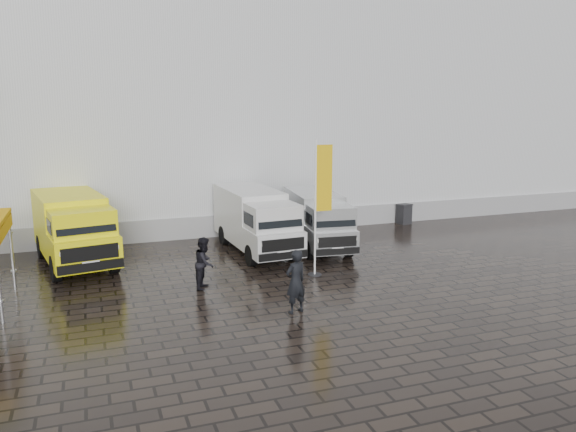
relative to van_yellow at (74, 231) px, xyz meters
name	(u,v)px	position (x,y,z in m)	size (l,w,h in m)	color
ground	(326,281)	(8.29, -5.14, -1.34)	(120.00, 120.00, 0.00)	black
exhibition_hall	(252,106)	(10.29, 10.86, 4.66)	(44.00, 16.00, 12.00)	silver
hall_plinth	(299,220)	(10.29, 2.81, -0.84)	(44.00, 0.15, 1.00)	gray
van_yellow	(74,231)	(0.00, 0.00, 0.00)	(2.23, 5.80, 2.68)	#F8F00D
van_white	(256,222)	(7.11, -0.49, -0.05)	(1.98, 5.94, 2.57)	silver
van_silver	(318,221)	(9.81, -0.71, -0.17)	(1.80, 5.41, 2.34)	silver
flagpole	(320,201)	(8.37, -4.35, 1.40)	(0.88, 0.50, 4.91)	black
wheelie_bin	(404,214)	(15.94, 2.36, -0.82)	(0.62, 0.62, 1.04)	black
person_front	(296,281)	(6.23, -7.62, -0.37)	(0.70, 0.46, 1.93)	black
person_tent	(205,263)	(4.15, -4.44, -0.46)	(0.85, 0.66, 1.75)	black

